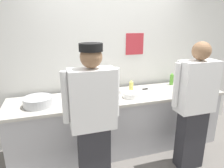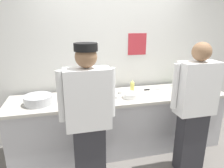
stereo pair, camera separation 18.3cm
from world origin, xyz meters
The scene contains 15 objects.
ground_plane centered at (0.00, 0.00, 0.00)m, with size 9.00×9.00×0.00m, color slate.
wall_back centered at (0.00, 0.90, 1.50)m, with size 5.10×0.11×3.00m.
prep_counter centered at (0.00, 0.39, 0.45)m, with size 3.25×0.75×0.89m.
chef_near_left centered at (-0.57, -0.34, 0.94)m, with size 0.63×0.24×1.75m.
chef_center centered at (0.78, -0.31, 0.92)m, with size 0.63×0.24×1.73m.
plate_stack_front centered at (0.12, 0.27, 0.93)m, with size 0.23×0.23×0.07m.
mixing_bowl_steel centered at (-1.16, 0.34, 0.95)m, with size 0.37×0.37×0.12m, color #B7BABF.
sheet_tray centered at (-0.61, 0.36, 0.91)m, with size 0.45×0.30×0.02m, color #B7BABF.
squeeze_bottle_primary centered at (1.05, 0.64, 1.00)m, with size 0.06×0.06×0.21m.
squeeze_bottle_secondary centered at (0.23, 0.53, 0.98)m, with size 0.06×0.06×0.18m.
ramekin_green_sauce centered at (-0.08, 0.31, 0.92)m, with size 0.09×0.09×0.04m.
ramekin_yellow_sauce centered at (0.04, 0.48, 0.92)m, with size 0.09×0.09×0.05m.
ramekin_orange_sauce centered at (1.08, 0.31, 0.92)m, with size 0.09×0.09×0.04m.
ramekin_red_sauce centered at (1.39, 0.18, 0.92)m, with size 0.09×0.09×0.05m.
chefs_knife centered at (0.55, 0.53, 0.90)m, with size 0.27×0.03×0.02m.
Camera 2 is at (-0.80, -2.35, 1.94)m, focal length 32.32 mm.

